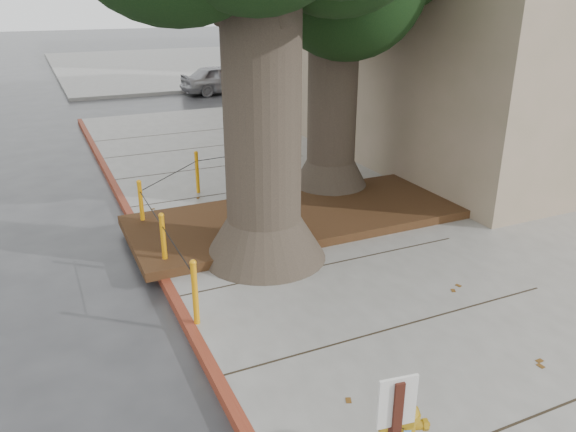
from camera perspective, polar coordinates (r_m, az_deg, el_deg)
name	(u,v)px	position (r m, az deg, el deg)	size (l,w,h in m)	color
ground	(365,345)	(7.55, 7.88, -12.89)	(140.00, 140.00, 0.00)	#28282B
sidewalk_main	(547,208)	(12.89, 24.86, 0.71)	(16.00, 26.00, 0.15)	slate
sidewalk_far	(191,64)	(36.66, -9.84, 14.95)	(16.00, 20.00, 0.15)	slate
curb_red	(167,286)	(8.86, -12.15, -7.01)	(0.14, 26.00, 0.16)	maroon
planter_bed	(298,217)	(10.85, 1.06, -0.07)	(6.40, 2.60, 0.16)	black
bollard_ring	(202,201)	(10.53, -8.77, 1.50)	(3.79, 5.39, 0.95)	orange
fire_hydrant	(403,431)	(5.62, 11.63, -20.57)	(0.41, 0.40, 0.77)	#B18212
car_silver	(223,79)	(26.06, -6.63, 13.67)	(1.50, 3.73, 1.27)	#98979C
car_red	(293,78)	(26.62, 0.46, 13.87)	(1.24, 3.56, 1.17)	maroon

